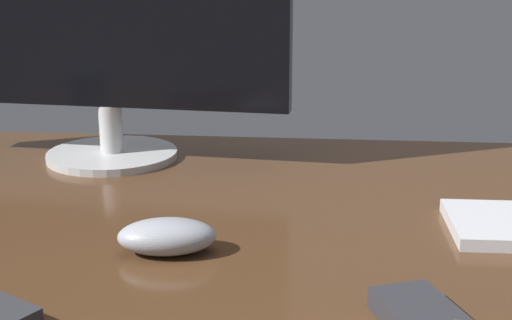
{
  "coord_description": "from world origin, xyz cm",
  "views": [
    {
      "loc": [
        4.84,
        -84.62,
        34.62
      ],
      "look_at": [
        -3.74,
        6.81,
        8.0
      ],
      "focal_mm": 51.59,
      "sensor_mm": 36.0,
      "label": 1
    }
  ],
  "objects": [
    {
      "name": "desk",
      "position": [
        0.0,
        0.0,
        1.0
      ],
      "size": [
        140.0,
        84.0,
        2.0
      ],
      "primitive_type": "cube",
      "color": "#4C301C",
      "rests_on": "ground"
    },
    {
      "name": "monitor",
      "position": [
        -28.74,
        26.25,
        23.19
      ],
      "size": [
        57.49,
        20.77,
        38.28
      ],
      "rotation": [
        0.0,
        0.0,
        -0.09
      ],
      "color": "silver",
      "rests_on": "desk"
    },
    {
      "name": "computer_mouse",
      "position": [
        -11.98,
        -10.47,
        3.99
      ],
      "size": [
        11.69,
        7.68,
        3.97
      ],
      "primitive_type": "ellipsoid",
      "rotation": [
        0.0,
        0.0,
        0.15
      ],
      "color": "#999EA5",
      "rests_on": "desk"
    }
  ]
}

